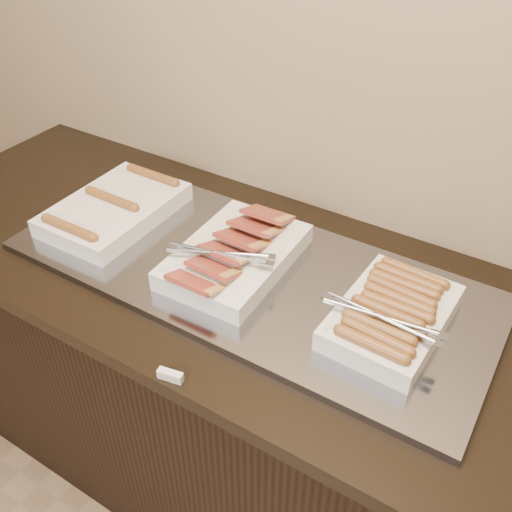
{
  "coord_description": "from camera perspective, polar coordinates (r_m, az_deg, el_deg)",
  "views": [
    {
      "loc": [
        0.62,
        1.22,
        1.8
      ],
      "look_at": [
        0.05,
        2.13,
        0.97
      ],
      "focal_mm": 40.0,
      "sensor_mm": 36.0,
      "label": 1
    }
  ],
  "objects": [
    {
      "name": "counter",
      "position": [
        1.75,
        -1.57,
        -12.94
      ],
      "size": [
        2.06,
        0.76,
        0.9
      ],
      "color": "black",
      "rests_on": "ground"
    },
    {
      "name": "warming_tray",
      "position": [
        1.41,
        -0.93,
        -1.57
      ],
      "size": [
        1.2,
        0.5,
        0.02
      ],
      "primitive_type": "cube",
      "color": "gray",
      "rests_on": "counter"
    },
    {
      "name": "dish_left",
      "position": [
        1.62,
        -13.94,
        4.62
      ],
      "size": [
        0.25,
        0.38,
        0.07
      ],
      "rotation": [
        0.0,
        0.0,
        0.01
      ],
      "color": "silver",
      "rests_on": "warming_tray"
    },
    {
      "name": "dish_center",
      "position": [
        1.4,
        -2.18,
        0.13
      ],
      "size": [
        0.27,
        0.39,
        0.09
      ],
      "rotation": [
        0.0,
        0.0,
        0.03
      ],
      "color": "silver",
      "rests_on": "warming_tray"
    },
    {
      "name": "dish_right",
      "position": [
        1.26,
        13.38,
        -5.71
      ],
      "size": [
        0.26,
        0.33,
        0.08
      ],
      "rotation": [
        0.0,
        0.0,
        -0.04
      ],
      "color": "silver",
      "rests_on": "warming_tray"
    },
    {
      "name": "label_holder",
      "position": [
        1.18,
        -8.55,
        -11.74
      ],
      "size": [
        0.06,
        0.03,
        0.02
      ],
      "primitive_type": "cube",
      "rotation": [
        0.0,
        0.0,
        0.19
      ],
      "color": "silver",
      "rests_on": "counter"
    }
  ]
}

